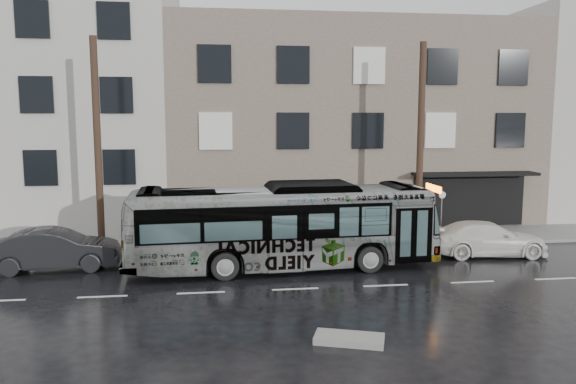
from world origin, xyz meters
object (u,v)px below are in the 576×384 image
utility_pole_front (420,144)px  white_sedan (487,239)px  sign_post (441,216)px  dark_sedan (55,249)px  utility_pole_rear (98,146)px  bus (282,226)px

utility_pole_front → white_sedan: (2.31, -2.10, -3.93)m
sign_post → dark_sedan: 16.58m
utility_pole_rear → bus: utility_pole_rear is taller
utility_pole_front → utility_pole_rear: same height
sign_post → white_sedan: size_ratio=0.48×
sign_post → bus: 8.31m
utility_pole_front → dark_sedan: 15.96m
bus → dark_sedan: (-8.71, 0.92, -0.87)m
sign_post → dark_sedan: size_ratio=0.50×
utility_pole_rear → sign_post: size_ratio=3.75×
utility_pole_rear → white_sedan: size_ratio=1.81×
sign_post → bus: size_ratio=0.20×
bus → dark_sedan: bus is taller
bus → dark_sedan: bearing=80.7°
utility_pole_rear → bus: size_ratio=0.75×
white_sedan → dark_sedan: 17.65m
utility_pole_front → bus: size_ratio=0.75×
bus → dark_sedan: size_ratio=2.47×
utility_pole_rear → sign_post: (15.10, 0.00, -3.30)m
sign_post → bus: bus is taller
utility_pole_front → sign_post: bearing=0.0°
utility_pole_front → bus: (-6.63, -3.05, -2.98)m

